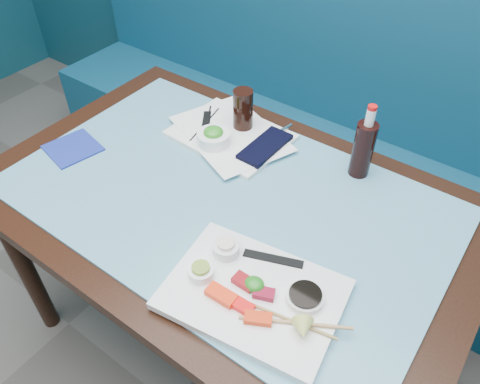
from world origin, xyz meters
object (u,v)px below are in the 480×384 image
Objects in this scene: booth_bench at (341,153)px; cola_bottle_body at (363,150)px; seaweed_bowl at (214,138)px; dining_table at (226,219)px; sashimi_plate at (253,294)px; blue_napkin at (73,148)px; serving_tray at (231,135)px; cola_glass at (243,109)px.

booth_bench is 17.34× the size of cola_bottle_body.
dining_table is at bearing -43.54° from seaweed_bowl.
cola_bottle_body is at bearing 81.73° from sashimi_plate.
seaweed_bowl is 0.46m from cola_bottle_body.
dining_table is at bearing 11.85° from blue_napkin.
serving_tray is at bearing 82.41° from seaweed_bowl.
sashimi_plate is at bearing -52.17° from cola_glass.
sashimi_plate is at bearing -8.67° from blue_napkin.
sashimi_plate is at bearing -41.97° from dining_table.
dining_table is 10.42× the size of cola_glass.
seaweed_bowl is at bearing 129.41° from sashimi_plate.
cola_glass reaches higher than seaweed_bowl.
cola_bottle_body reaches higher than cola_glass.
cola_bottle_body is 0.90m from blue_napkin.
serving_tray is 0.43m from cola_bottle_body.
booth_bench is 1.17m from sashimi_plate.
seaweed_bowl is at bearing -159.93° from cola_bottle_body.
seaweed_bowl is at bearing -103.92° from booth_bench.
blue_napkin is at bearing -133.29° from cola_glass.
cola_glass is (-0.15, 0.29, 0.17)m from dining_table.
seaweed_bowl is (-0.17, -0.68, 0.42)m from booth_bench.
cola_bottle_body is (0.43, 0.16, 0.05)m from seaweed_bowl.
booth_bench reaches higher than dining_table.
blue_napkin is at bearing -118.95° from booth_bench.
serving_tray is 0.09m from cola_glass.
seaweed_bowl is at bearing 37.12° from blue_napkin.
booth_bench reaches higher than cola_bottle_body.
sashimi_plate is 0.66m from cola_glass.
dining_table is at bearing -129.20° from cola_bottle_body.
seaweed_bowl is 0.77× the size of cola_glass.
dining_table is 3.55× the size of sashimi_plate.
cola_glass is (-0.40, 0.52, 0.07)m from sashimi_plate.
booth_bench is 0.73m from cola_glass.
booth_bench is 8.33× the size of serving_tray.
seaweed_bowl reaches higher than blue_napkin.
dining_table is 0.37m from cola_glass.
cola_glass reaches higher than blue_napkin.
blue_napkin reaches higher than dining_table.
blue_napkin is (-0.78, -0.43, -0.08)m from cola_bottle_body.
cola_bottle_body reaches higher than seaweed_bowl.
cola_bottle_body reaches higher than dining_table.
sashimi_plate is 0.55m from cola_bottle_body.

